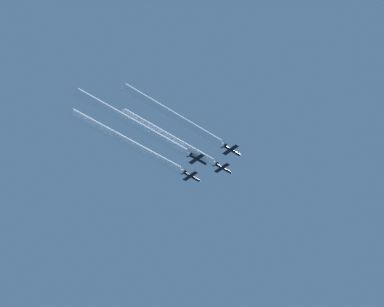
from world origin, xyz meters
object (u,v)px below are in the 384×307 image
at_px(jet_right_wingman, 232,151).
at_px(jet_slot, 198,160).
at_px(jet_lead, 223,169).
at_px(jet_left_wingman, 192,177).

xyz_separation_m(jet_right_wingman, jet_slot, (-12.61, -8.55, -2.15)).
bearing_deg(jet_lead, jet_left_wingman, -147.48).
height_order(jet_right_wingman, jet_slot, jet_right_wingman).
height_order(jet_lead, jet_left_wingman, jet_lead).
xyz_separation_m(jet_lead, jet_right_wingman, (13.47, -7.82, -1.71)).
bearing_deg(jet_right_wingman, jet_lead, 149.85).
distance_m(jet_left_wingman, jet_slot, 15.99).
distance_m(jet_lead, jet_slot, 16.84).
xyz_separation_m(jet_lead, jet_left_wingman, (-12.61, -8.04, -1.65)).
relative_size(jet_lead, jet_right_wingman, 1.00).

